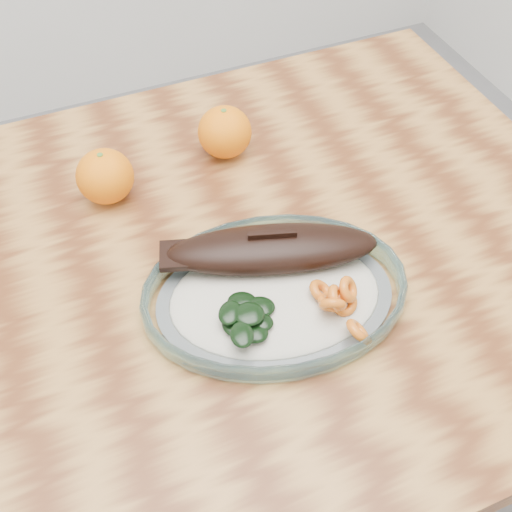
% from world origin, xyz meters
% --- Properties ---
extents(ground, '(3.00, 3.00, 0.00)m').
position_xyz_m(ground, '(0.00, 0.00, 0.00)').
color(ground, slate).
rests_on(ground, ground).
extents(dining_table, '(1.20, 0.80, 0.75)m').
position_xyz_m(dining_table, '(0.00, 0.00, 0.65)').
color(dining_table, '#5E3016').
rests_on(dining_table, ground).
extents(plated_meal, '(0.68, 0.68, 0.08)m').
position_xyz_m(plated_meal, '(0.10, -0.08, 0.77)').
color(plated_meal, white).
rests_on(plated_meal, dining_table).
extents(orange_left, '(0.08, 0.08, 0.08)m').
position_xyz_m(orange_left, '(-0.04, 0.17, 0.79)').
color(orange_left, '#FF6F05').
rests_on(orange_left, dining_table).
extents(orange_right, '(0.08, 0.08, 0.08)m').
position_xyz_m(orange_right, '(0.15, 0.20, 0.79)').
color(orange_right, '#FF6F05').
rests_on(orange_right, dining_table).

